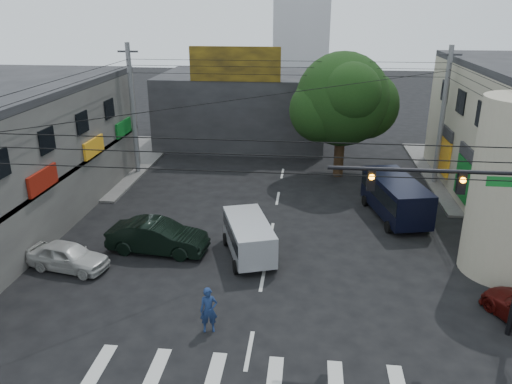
% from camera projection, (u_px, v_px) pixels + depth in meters
% --- Properties ---
extents(ground, '(160.00, 160.00, 0.00)m').
position_uv_depth(ground, '(258.00, 304.00, 20.54)').
color(ground, black).
rests_on(ground, ground).
extents(sidewalk_far_left, '(16.00, 16.00, 0.15)m').
position_uv_depth(sidewalk_far_left, '(54.00, 161.00, 39.08)').
color(sidewalk_far_left, '#514F4C').
rests_on(sidewalk_far_left, ground).
extents(building_far, '(14.00, 10.00, 6.00)m').
position_uv_depth(building_far, '(244.00, 108.00, 44.08)').
color(building_far, '#232326').
rests_on(building_far, ground).
extents(billboard, '(7.00, 0.30, 2.60)m').
position_uv_depth(billboard, '(235.00, 64.00, 38.00)').
color(billboard, olive).
rests_on(billboard, building_far).
extents(street_tree, '(6.40, 6.40, 8.70)m').
position_uv_depth(street_tree, '(342.00, 100.00, 34.02)').
color(street_tree, black).
rests_on(street_tree, ground).
extents(traffic_gantry, '(7.10, 0.35, 7.20)m').
position_uv_depth(traffic_gantry, '(482.00, 213.00, 17.11)').
color(traffic_gantry, black).
rests_on(traffic_gantry, ground).
extents(utility_pole_far_left, '(0.32, 0.32, 9.20)m').
position_uv_depth(utility_pole_far_left, '(133.00, 111.00, 34.87)').
color(utility_pole_far_left, '#59595B').
rests_on(utility_pole_far_left, ground).
extents(utility_pole_far_right, '(0.32, 0.32, 9.20)m').
position_uv_depth(utility_pole_far_right, '(442.00, 117.00, 32.74)').
color(utility_pole_far_right, '#59595B').
rests_on(utility_pole_far_right, ground).
extents(dark_sedan, '(2.60, 5.23, 1.62)m').
position_uv_depth(dark_sedan, '(158.00, 237.00, 24.60)').
color(dark_sedan, black).
rests_on(dark_sedan, ground).
extents(white_compact, '(3.06, 4.45, 1.31)m').
position_uv_depth(white_compact, '(68.00, 256.00, 23.03)').
color(white_compact, '#B8B7B3').
rests_on(white_compact, ground).
extents(silver_minivan, '(5.41, 4.40, 1.86)m').
position_uv_depth(silver_minivan, '(249.00, 239.00, 24.07)').
color(silver_minivan, '#A9ABB1').
rests_on(silver_minivan, ground).
extents(navy_van, '(6.64, 4.67, 2.28)m').
position_uv_depth(navy_van, '(395.00, 199.00, 28.47)').
color(navy_van, black).
rests_on(navy_van, ground).
extents(traffic_officer, '(0.86, 0.73, 1.81)m').
position_uv_depth(traffic_officer, '(209.00, 310.00, 18.52)').
color(traffic_officer, '#15264C').
rests_on(traffic_officer, ground).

